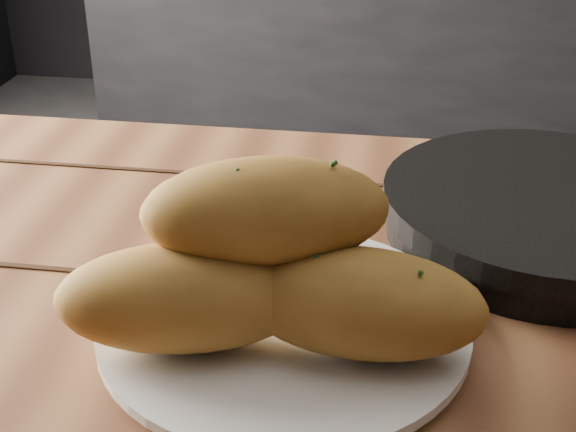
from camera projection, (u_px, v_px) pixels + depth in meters
The scene contains 4 objects.
counter at pixel (507, 3), 2.75m from camera, with size 2.80×0.60×0.90m, color black.
plate at pixel (284, 327), 0.58m from camera, with size 0.27×0.27×0.02m.
bread_rolls at pixel (274, 260), 0.55m from camera, with size 0.29×0.25×0.12m.
skillet at pixel (549, 214), 0.70m from camera, with size 0.42×0.29×0.05m.
Camera 1 is at (-0.33, -1.15, 1.10)m, focal length 50.00 mm.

